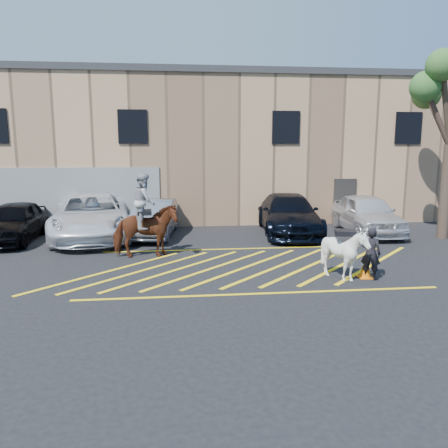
{
  "coord_description": "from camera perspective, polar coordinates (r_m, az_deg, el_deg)",
  "views": [
    {
      "loc": [
        -2.11,
        -13.31,
        3.7
      ],
      "look_at": [
        -0.63,
        0.2,
        1.3
      ],
      "focal_mm": 35.0,
      "sensor_mm": 36.0,
      "label": 1
    }
  ],
  "objects": [
    {
      "name": "handler",
      "position": [
        12.98,
        18.61,
        -3.68
      ],
      "size": [
        0.65,
        0.6,
        1.49
      ],
      "primitive_type": "imported",
      "rotation": [
        0.0,
        0.0,
        2.56
      ],
      "color": "black",
      "rests_on": "ground"
    },
    {
      "name": "car_black_suv",
      "position": [
        19.18,
        -25.83,
        0.28
      ],
      "size": [
        1.9,
        4.65,
        1.58
      ],
      "primitive_type": "imported",
      "rotation": [
        0.0,
        0.0,
        0.01
      ],
      "color": "black",
      "rests_on": "ground"
    },
    {
      "name": "car_silver_sedan",
      "position": [
        18.6,
        -9.11,
        0.77
      ],
      "size": [
        2.14,
        4.73,
        1.5
      ],
      "primitive_type": "imported",
      "rotation": [
        0.0,
        0.0,
        -0.12
      ],
      "color": "gray",
      "rests_on": "ground"
    },
    {
      "name": "traffic_cone",
      "position": [
        13.18,
        18.02,
        -5.15
      ],
      "size": [
        0.4,
        0.4,
        0.73
      ],
      "color": "orange",
      "rests_on": "ground"
    },
    {
      "name": "car_blue_suv",
      "position": [
        19.12,
        8.41,
        1.27
      ],
      "size": [
        2.83,
        5.91,
        1.66
      ],
      "primitive_type": "imported",
      "rotation": [
        0.0,
        0.0,
        -0.09
      ],
      "color": "black",
      "rests_on": "ground"
    },
    {
      "name": "hatching_zone",
      "position": [
        13.69,
        2.86,
        -5.65
      ],
      "size": [
        12.6,
        5.12,
        0.01
      ],
      "color": "yellow",
      "rests_on": "ground"
    },
    {
      "name": "car_white_pickup",
      "position": [
        18.73,
        -16.88,
        0.99
      ],
      "size": [
        3.86,
        6.84,
        1.8
      ],
      "primitive_type": "imported",
      "rotation": [
        0.0,
        0.0,
        0.14
      ],
      "color": "white",
      "rests_on": "ground"
    },
    {
      "name": "warehouse",
      "position": [
        25.39,
        -1.53,
        9.9
      ],
      "size": [
        32.42,
        10.2,
        7.3
      ],
      "color": "tan",
      "rests_on": "ground"
    },
    {
      "name": "mounted_bay",
      "position": [
        14.9,
        -10.29,
        -0.0
      ],
      "size": [
        2.22,
        1.12,
        2.85
      ],
      "color": "maroon",
      "rests_on": "ground"
    },
    {
      "name": "ground",
      "position": [
        13.98,
        2.67,
        -5.35
      ],
      "size": [
        90.0,
        90.0,
        0.0
      ],
      "primitive_type": "plane",
      "color": "black",
      "rests_on": "ground"
    },
    {
      "name": "car_white_suv",
      "position": [
        19.93,
        18.11,
        1.28
      ],
      "size": [
        2.26,
        5.06,
        1.69
      ],
      "primitive_type": "imported",
      "rotation": [
        0.0,
        0.0,
        -0.06
      ],
      "color": "silver",
      "rests_on": "ground"
    },
    {
      "name": "saddled_white",
      "position": [
        12.68,
        15.44,
        -3.71
      ],
      "size": [
        1.58,
        1.68,
        1.53
      ],
      "color": "silver",
      "rests_on": "ground"
    }
  ]
}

